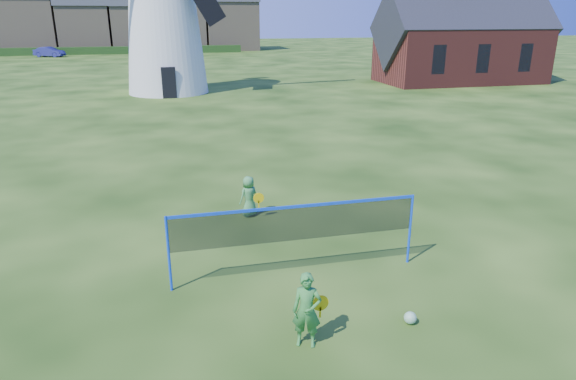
{
  "coord_description": "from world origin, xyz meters",
  "views": [
    {
      "loc": [
        -2.22,
        -9.45,
        5.06
      ],
      "look_at": [
        0.2,
        0.5,
        1.5
      ],
      "focal_mm": 31.34,
      "sensor_mm": 36.0,
      "label": 1
    }
  ],
  "objects_px": {
    "badminton_net": "(296,224)",
    "player_boy": "(249,196)",
    "windmill": "(163,6)",
    "player_girl": "(307,310)",
    "play_ball": "(410,318)",
    "chapel": "(462,42)",
    "car_right": "(49,52)"
  },
  "relations": [
    {
      "from": "chapel",
      "to": "player_girl",
      "type": "distance_m",
      "value": 36.71
    },
    {
      "from": "player_girl",
      "to": "car_right",
      "type": "relative_size",
      "value": 0.33
    },
    {
      "from": "windmill",
      "to": "player_boy",
      "type": "bearing_deg",
      "value": -86.05
    },
    {
      "from": "player_boy",
      "to": "chapel",
      "type": "bearing_deg",
      "value": -155.14
    },
    {
      "from": "chapel",
      "to": "player_boy",
      "type": "xyz_separation_m",
      "value": [
        -21.01,
        -24.26,
        -2.54
      ]
    },
    {
      "from": "windmill",
      "to": "car_right",
      "type": "height_order",
      "value": "windmill"
    },
    {
      "from": "player_boy",
      "to": "play_ball",
      "type": "distance_m",
      "value": 5.91
    },
    {
      "from": "badminton_net",
      "to": "player_girl",
      "type": "bearing_deg",
      "value": -100.19
    },
    {
      "from": "badminton_net",
      "to": "play_ball",
      "type": "bearing_deg",
      "value": -54.8
    },
    {
      "from": "badminton_net",
      "to": "player_girl",
      "type": "height_order",
      "value": "badminton_net"
    },
    {
      "from": "player_girl",
      "to": "windmill",
      "type": "bearing_deg",
      "value": 114.16
    },
    {
      "from": "windmill",
      "to": "play_ball",
      "type": "xyz_separation_m",
      "value": [
        3.52,
        -29.33,
        -5.56
      ]
    },
    {
      "from": "chapel",
      "to": "player_boy",
      "type": "bearing_deg",
      "value": -130.89
    },
    {
      "from": "player_girl",
      "to": "play_ball",
      "type": "relative_size",
      "value": 5.81
    },
    {
      "from": "badminton_net",
      "to": "windmill",
      "type": "bearing_deg",
      "value": 94.26
    },
    {
      "from": "player_boy",
      "to": "badminton_net",
      "type": "bearing_deg",
      "value": 72.1
    },
    {
      "from": "player_girl",
      "to": "car_right",
      "type": "distance_m",
      "value": 67.37
    },
    {
      "from": "windmill",
      "to": "play_ball",
      "type": "distance_m",
      "value": 30.06
    },
    {
      "from": "player_boy",
      "to": "car_right",
      "type": "height_order",
      "value": "car_right"
    },
    {
      "from": "windmill",
      "to": "player_girl",
      "type": "relative_size",
      "value": 12.86
    },
    {
      "from": "play_ball",
      "to": "car_right",
      "type": "distance_m",
      "value": 67.71
    },
    {
      "from": "badminton_net",
      "to": "car_right",
      "type": "distance_m",
      "value": 65.27
    },
    {
      "from": "play_ball",
      "to": "player_girl",
      "type": "bearing_deg",
      "value": -175.77
    },
    {
      "from": "badminton_net",
      "to": "play_ball",
      "type": "relative_size",
      "value": 22.95
    },
    {
      "from": "windmill",
      "to": "play_ball",
      "type": "height_order",
      "value": "windmill"
    },
    {
      "from": "player_girl",
      "to": "play_ball",
      "type": "xyz_separation_m",
      "value": [
        1.91,
        0.14,
        -0.53
      ]
    },
    {
      "from": "player_boy",
      "to": "player_girl",
      "type": "bearing_deg",
      "value": 65.53
    },
    {
      "from": "chapel",
      "to": "play_ball",
      "type": "height_order",
      "value": "chapel"
    },
    {
      "from": "player_girl",
      "to": "play_ball",
      "type": "distance_m",
      "value": 1.98
    },
    {
      "from": "car_right",
      "to": "windmill",
      "type": "bearing_deg",
      "value": -135.8
    },
    {
      "from": "badminton_net",
      "to": "play_ball",
      "type": "distance_m",
      "value": 2.8
    },
    {
      "from": "badminton_net",
      "to": "player_boy",
      "type": "xyz_separation_m",
      "value": [
        -0.38,
        3.46,
        -0.59
      ]
    }
  ]
}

